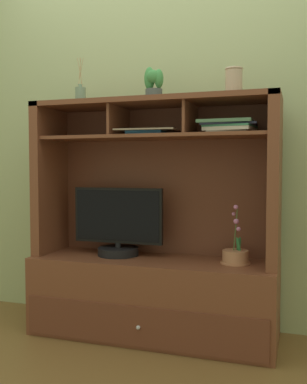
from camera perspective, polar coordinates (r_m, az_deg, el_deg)
name	(u,v)px	position (r m, az deg, el deg)	size (l,w,h in m)	color
floor_plane	(154,336)	(2.86, 0.00, -17.85)	(6.00, 6.00, 0.02)	brown
back_wall	(167,108)	(2.96, 1.74, 10.64)	(6.00, 0.02, 2.80)	#A3B37D
media_console	(154,267)	(2.74, 0.05, -9.56)	(1.46, 0.53, 1.41)	brown
tv_monitor	(118,227)	(2.78, -4.54, -4.48)	(0.57, 0.25, 0.42)	black
potted_orchid	(235,256)	(2.60, 10.40, -8.01)	(0.17, 0.17, 0.34)	#B67854
magazine_stack_left	(229,126)	(2.56, 9.56, 8.24)	(0.32, 0.27, 0.07)	gray
magazine_stack_centre	(147,132)	(2.63, -0.82, 7.69)	(0.37, 0.28, 0.03)	#225282
diffuser_bottle	(80,95)	(2.88, -9.30, 12.14)	(0.07, 0.07, 0.28)	slate
potted_succulent	(154,84)	(2.72, 0.08, 13.62)	(0.12, 0.12, 0.20)	#444F4C
ceramic_vase	(234,81)	(2.58, 10.21, 13.72)	(0.10, 0.10, 0.15)	tan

